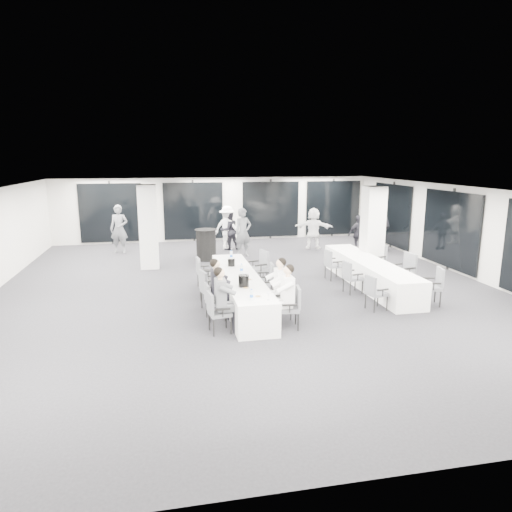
% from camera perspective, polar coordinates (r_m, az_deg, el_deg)
% --- Properties ---
extents(room, '(14.04, 16.04, 2.84)m').
position_cam_1_polar(room, '(13.94, 1.74, 2.79)').
color(room, black).
rests_on(room, ground).
extents(column_left, '(0.60, 0.60, 2.80)m').
position_cam_1_polar(column_left, '(15.66, -13.31, 3.56)').
color(column_left, silver).
rests_on(column_left, floor).
extents(column_right, '(0.60, 0.60, 2.80)m').
position_cam_1_polar(column_right, '(14.93, 14.35, 3.09)').
color(column_right, silver).
rests_on(column_right, floor).
extents(banquet_table_main, '(0.90, 5.00, 0.75)m').
position_cam_1_polar(banquet_table_main, '(11.73, -2.00, -4.13)').
color(banquet_table_main, white).
rests_on(banquet_table_main, floor).
extents(banquet_table_side, '(0.90, 5.00, 0.75)m').
position_cam_1_polar(banquet_table_side, '(13.70, 13.92, -2.08)').
color(banquet_table_side, white).
rests_on(banquet_table_side, floor).
extents(cocktail_table, '(0.82, 0.82, 1.13)m').
position_cam_1_polar(cocktail_table, '(16.66, -6.25, 1.43)').
color(cocktail_table, black).
rests_on(cocktail_table, floor).
extents(chair_main_left_near, '(0.52, 0.56, 0.90)m').
position_cam_1_polar(chair_main_left_near, '(9.77, -5.00, -6.71)').
color(chair_main_left_near, '#57595F').
rests_on(chair_main_left_near, floor).
extents(chair_main_left_second, '(0.48, 0.52, 0.86)m').
position_cam_1_polar(chair_main_left_second, '(10.56, -5.47, -5.41)').
color(chair_main_left_second, '#57595F').
rests_on(chair_main_left_second, floor).
extents(chair_main_left_mid, '(0.61, 0.64, 1.00)m').
position_cam_1_polar(chair_main_left_mid, '(11.20, -5.91, -3.95)').
color(chair_main_left_mid, '#57595F').
rests_on(chair_main_left_mid, floor).
extents(chair_main_left_fourth, '(0.55, 0.61, 1.04)m').
position_cam_1_polar(chair_main_left_fourth, '(12.12, -6.38, -2.58)').
color(chair_main_left_fourth, '#57595F').
rests_on(chair_main_left_fourth, floor).
extents(chair_main_left_far, '(0.49, 0.53, 0.89)m').
position_cam_1_polar(chair_main_left_far, '(13.11, -6.70, -1.83)').
color(chair_main_left_far, '#57595F').
rests_on(chair_main_left_far, floor).
extents(chair_main_right_near, '(0.53, 0.57, 0.92)m').
position_cam_1_polar(chair_main_right_near, '(10.04, 4.53, -6.10)').
color(chair_main_right_near, '#57595F').
rests_on(chair_main_right_near, floor).
extents(chair_main_right_second, '(0.51, 0.56, 0.95)m').
position_cam_1_polar(chair_main_right_second, '(10.64, 3.58, -4.94)').
color(chair_main_right_second, '#57595F').
rests_on(chair_main_right_second, floor).
extents(chair_main_right_mid, '(0.53, 0.58, 0.96)m').
position_cam_1_polar(chair_main_right_mid, '(11.68, 2.18, -3.31)').
color(chair_main_right_mid, '#57595F').
rests_on(chair_main_right_mid, floor).
extents(chair_main_right_fourth, '(0.48, 0.53, 0.88)m').
position_cam_1_polar(chair_main_right_fourth, '(12.33, 1.41, -2.68)').
color(chair_main_right_fourth, '#57595F').
rests_on(chair_main_right_fourth, floor).
extents(chair_main_right_far, '(0.63, 0.65, 1.02)m').
position_cam_1_polar(chair_main_right_far, '(13.31, 0.46, -1.20)').
color(chair_main_right_far, '#57595F').
rests_on(chair_main_right_far, floor).
extents(chair_side_left_near, '(0.51, 0.55, 0.87)m').
position_cam_1_polar(chair_side_left_near, '(11.52, 14.57, -4.20)').
color(chair_side_left_near, '#57595F').
rests_on(chair_side_left_near, floor).
extents(chair_side_left_mid, '(0.51, 0.55, 0.89)m').
position_cam_1_polar(chair_side_left_mid, '(12.78, 11.76, -2.37)').
color(chair_side_left_mid, '#57595F').
rests_on(chair_side_left_mid, floor).
extents(chair_side_left_far, '(0.52, 0.56, 0.93)m').
position_cam_1_polar(chair_side_left_far, '(14.09, 9.45, -0.84)').
color(chair_side_left_far, '#57595F').
rests_on(chair_side_left_far, floor).
extents(chair_side_right_near, '(0.60, 0.62, 0.97)m').
position_cam_1_polar(chair_side_right_near, '(12.37, 21.35, -3.25)').
color(chair_side_right_near, '#57595F').
rests_on(chair_side_right_near, floor).
extents(chair_side_right_mid, '(0.61, 0.65, 1.04)m').
position_cam_1_polar(chair_side_right_mid, '(13.54, 18.19, -1.55)').
color(chair_side_right_mid, '#57595F').
rests_on(chair_side_right_mid, floor).
extents(chair_side_right_far, '(0.58, 0.61, 0.97)m').
position_cam_1_polar(chair_side_right_far, '(15.01, 15.00, -0.20)').
color(chair_side_right_far, '#57595F').
rests_on(chair_side_right_far, floor).
extents(seated_guest_a, '(0.50, 0.38, 1.44)m').
position_cam_1_polar(seated_guest_a, '(9.70, -4.09, -4.97)').
color(seated_guest_a, '#55575C').
rests_on(seated_guest_a, floor).
extents(seated_guest_b, '(0.50, 0.38, 1.44)m').
position_cam_1_polar(seated_guest_b, '(10.49, -4.66, -3.66)').
color(seated_guest_b, black).
rests_on(seated_guest_b, floor).
extents(seated_guest_c, '(0.50, 0.38, 1.44)m').
position_cam_1_polar(seated_guest_c, '(9.92, 3.63, -4.58)').
color(seated_guest_c, white).
rests_on(seated_guest_c, floor).
extents(seated_guest_d, '(0.50, 0.38, 1.44)m').
position_cam_1_polar(seated_guest_d, '(10.53, 2.72, -3.57)').
color(seated_guest_d, white).
rests_on(seated_guest_d, floor).
extents(standing_guest_a, '(0.91, 0.82, 2.07)m').
position_cam_1_polar(standing_guest_a, '(17.11, -1.63, 3.36)').
color(standing_guest_a, '#55575C').
rests_on(standing_guest_a, floor).
extents(standing_guest_b, '(0.99, 0.79, 1.79)m').
position_cam_1_polar(standing_guest_b, '(18.42, -3.38, 3.55)').
color(standing_guest_b, black).
rests_on(standing_guest_b, floor).
extents(standing_guest_c, '(1.45, 1.24, 2.00)m').
position_cam_1_polar(standing_guest_c, '(18.45, -3.59, 3.89)').
color(standing_guest_c, white).
rests_on(standing_guest_c, floor).
extents(standing_guest_d, '(1.06, 0.68, 1.69)m').
position_cam_1_polar(standing_guest_d, '(18.16, 12.70, 2.98)').
color(standing_guest_d, black).
rests_on(standing_guest_d, floor).
extents(standing_guest_f, '(1.87, 1.29, 1.90)m').
position_cam_1_polar(standing_guest_f, '(18.77, 7.21, 3.80)').
color(standing_guest_f, white).
rests_on(standing_guest_f, floor).
extents(standing_guest_g, '(0.89, 0.77, 2.13)m').
position_cam_1_polar(standing_guest_g, '(18.55, -16.76, 3.63)').
color(standing_guest_g, '#55575C').
rests_on(standing_guest_g, floor).
extents(standing_guest_h, '(1.07, 1.18, 2.09)m').
position_cam_1_polar(standing_guest_h, '(18.94, 15.27, 3.82)').
color(standing_guest_h, black).
rests_on(standing_guest_h, floor).
extents(ice_bucket_near, '(0.24, 0.24, 0.28)m').
position_cam_1_polar(ice_bucket_near, '(10.53, -1.55, -3.13)').
color(ice_bucket_near, black).
rests_on(ice_bucket_near, banquet_table_main).
extents(ice_bucket_far, '(0.20, 0.20, 0.22)m').
position_cam_1_polar(ice_bucket_far, '(12.53, -3.10, -0.76)').
color(ice_bucket_far, black).
rests_on(ice_bucket_far, banquet_table_main).
extents(water_bottle_a, '(0.07, 0.07, 0.23)m').
position_cam_1_polar(water_bottle_a, '(9.57, -0.58, -4.88)').
color(water_bottle_a, silver).
rests_on(water_bottle_a, banquet_table_main).
extents(water_bottle_b, '(0.07, 0.07, 0.23)m').
position_cam_1_polar(water_bottle_b, '(11.77, -1.83, -1.59)').
color(water_bottle_b, silver).
rests_on(water_bottle_b, banquet_table_main).
extents(water_bottle_c, '(0.08, 0.08, 0.25)m').
position_cam_1_polar(water_bottle_c, '(13.37, -3.11, 0.12)').
color(water_bottle_c, silver).
rests_on(water_bottle_c, banquet_table_main).
extents(plate_a, '(0.21, 0.21, 0.03)m').
position_cam_1_polar(plate_a, '(10.42, -1.27, -4.02)').
color(plate_a, white).
rests_on(plate_a, banquet_table_main).
extents(plate_b, '(0.19, 0.19, 0.03)m').
position_cam_1_polar(plate_b, '(9.81, 0.24, -5.07)').
color(plate_b, white).
rests_on(plate_b, banquet_table_main).
extents(plate_c, '(0.19, 0.19, 0.03)m').
position_cam_1_polar(plate_c, '(11.13, -0.88, -2.95)').
color(plate_c, white).
rests_on(plate_c, banquet_table_main).
extents(wine_glass, '(0.07, 0.07, 0.19)m').
position_cam_1_polar(wine_glass, '(9.56, 1.55, -4.74)').
color(wine_glass, silver).
rests_on(wine_glass, banquet_table_main).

